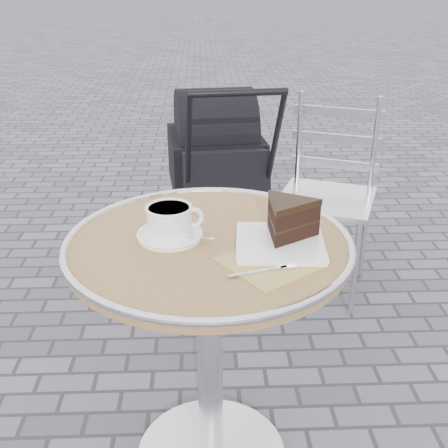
{
  "coord_description": "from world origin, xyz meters",
  "views": [
    {
      "loc": [
        -0.01,
        -1.25,
        1.35
      ],
      "look_at": [
        0.04,
        -0.01,
        0.78
      ],
      "focal_mm": 45.0,
      "sensor_mm": 36.0,
      "label": 1
    }
  ],
  "objects_px": {
    "cake_plate_set": "(286,224)",
    "baby_stroller": "(218,172)",
    "cappuccino_set": "(170,224)",
    "bistro_chair": "(331,173)",
    "cafe_table": "(209,297)"
  },
  "relations": [
    {
      "from": "cake_plate_set",
      "to": "cafe_table",
      "type": "bearing_deg",
      "value": 177.88
    },
    {
      "from": "cappuccino_set",
      "to": "bistro_chair",
      "type": "relative_size",
      "value": 0.22
    },
    {
      "from": "cafe_table",
      "to": "bistro_chair",
      "type": "relative_size",
      "value": 0.86
    },
    {
      "from": "cappuccino_set",
      "to": "bistro_chair",
      "type": "bearing_deg",
      "value": 43.11
    },
    {
      "from": "cake_plate_set",
      "to": "baby_stroller",
      "type": "relative_size",
      "value": 0.34
    },
    {
      "from": "baby_stroller",
      "to": "cappuccino_set",
      "type": "bearing_deg",
      "value": -102.96
    },
    {
      "from": "cake_plate_set",
      "to": "baby_stroller",
      "type": "xyz_separation_m",
      "value": [
        -0.12,
        1.42,
        -0.36
      ]
    },
    {
      "from": "cappuccino_set",
      "to": "cake_plate_set",
      "type": "height_order",
      "value": "cake_plate_set"
    },
    {
      "from": "cappuccino_set",
      "to": "bistro_chair",
      "type": "xyz_separation_m",
      "value": [
        0.64,
        1.02,
        -0.23
      ]
    },
    {
      "from": "cappuccino_set",
      "to": "bistro_chair",
      "type": "height_order",
      "value": "bistro_chair"
    },
    {
      "from": "cafe_table",
      "to": "bistro_chair",
      "type": "height_order",
      "value": "bistro_chair"
    },
    {
      "from": "cappuccino_set",
      "to": "cafe_table",
      "type": "bearing_deg",
      "value": -28.82
    },
    {
      "from": "cake_plate_set",
      "to": "baby_stroller",
      "type": "height_order",
      "value": "baby_stroller"
    },
    {
      "from": "cafe_table",
      "to": "baby_stroller",
      "type": "relative_size",
      "value": 0.79
    },
    {
      "from": "cafe_table",
      "to": "cake_plate_set",
      "type": "relative_size",
      "value": 2.29
    }
  ]
}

